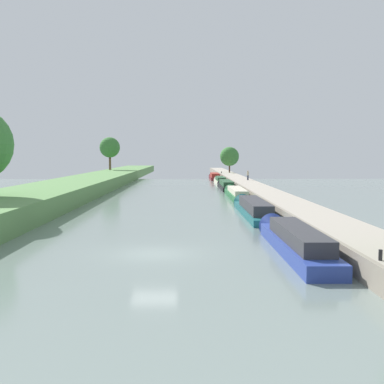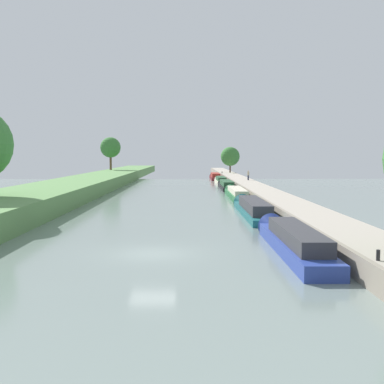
{
  "view_description": "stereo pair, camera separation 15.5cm",
  "coord_description": "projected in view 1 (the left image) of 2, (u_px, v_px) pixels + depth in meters",
  "views": [
    {
      "loc": [
        1.85,
        -25.28,
        5.44
      ],
      "look_at": [
        2.35,
        30.28,
        1.0
      ],
      "focal_mm": 43.65,
      "sensor_mm": 36.0,
      "label": 1
    },
    {
      "loc": [
        2.0,
        -25.28,
        5.44
      ],
      "look_at": [
        2.35,
        30.28,
        1.0
      ],
      "focal_mm": 43.65,
      "sensor_mm": 36.0,
      "label": 2
    }
  ],
  "objects": [
    {
      "name": "narrowboat_blue",
      "position": [
        293.0,
        240.0,
        26.42
      ],
      "size": [
        1.95,
        13.55,
        2.08
      ],
      "color": "#283D93",
      "rests_on": "ground_plane"
    },
    {
      "name": "narrowboat_cream",
      "position": [
        220.0,
        180.0,
        90.14
      ],
      "size": [
        1.84,
        12.46,
        1.85
      ],
      "color": "beige",
      "rests_on": "ground_plane"
    },
    {
      "name": "tree_rightbank_midnear",
      "position": [
        230.0,
        156.0,
        113.24
      ],
      "size": [
        4.62,
        4.62,
        6.24
      ],
      "color": "#4C3828",
      "rests_on": "right_towpath"
    },
    {
      "name": "right_towpath",
      "position": [
        360.0,
        244.0,
        25.67
      ],
      "size": [
        3.77,
        260.0,
        1.11
      ],
      "color": "#A89E8E",
      "rests_on": "ground_plane"
    },
    {
      "name": "tree_leftbank_upstream",
      "position": [
        110.0,
        148.0,
        109.76
      ],
      "size": [
        4.79,
        4.79,
        7.69
      ],
      "color": "brown",
      "rests_on": "left_grassy_bank"
    },
    {
      "name": "narrowboat_black",
      "position": [
        226.0,
        185.0,
        75.39
      ],
      "size": [
        1.95,
        14.36,
        1.97
      ],
      "color": "black",
      "rests_on": "ground_plane"
    },
    {
      "name": "mooring_bollard_far",
      "position": [
        221.0,
        172.0,
        109.42
      ],
      "size": [
        0.16,
        0.16,
        0.45
      ],
      "color": "black",
      "rests_on": "right_towpath"
    },
    {
      "name": "narrowboat_maroon",
      "position": [
        214.0,
        177.0,
        103.63
      ],
      "size": [
        2.07,
        12.83,
        2.09
      ],
      "color": "maroon",
      "rests_on": "ground_plane"
    },
    {
      "name": "ground_plane",
      "position": [
        154.0,
        254.0,
        25.62
      ],
      "size": [
        160.0,
        160.0,
        0.0
      ],
      "primitive_type": "plane",
      "color": "slate"
    },
    {
      "name": "narrowboat_green",
      "position": [
        236.0,
        193.0,
        59.25
      ],
      "size": [
        1.89,
        15.73,
        1.86
      ],
      "color": "#1E6033",
      "rests_on": "ground_plane"
    },
    {
      "name": "person_walking",
      "position": [
        248.0,
        175.0,
        79.72
      ],
      "size": [
        0.34,
        0.34,
        1.66
      ],
      "color": "#282D42",
      "rests_on": "right_towpath"
    },
    {
      "name": "stone_quay",
      "position": [
        324.0,
        243.0,
        25.65
      ],
      "size": [
        0.25,
        260.0,
        1.16
      ],
      "color": "gray",
      "rests_on": "ground_plane"
    },
    {
      "name": "mooring_bollard_near",
      "position": [
        380.0,
        255.0,
        19.11
      ],
      "size": [
        0.16,
        0.16,
        0.45
      ],
      "color": "black",
      "rests_on": "right_towpath"
    },
    {
      "name": "narrowboat_teal",
      "position": [
        253.0,
        208.0,
        42.52
      ],
      "size": [
        2.03,
        15.69,
        2.14
      ],
      "color": "#195B60",
      "rests_on": "ground_plane"
    }
  ]
}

